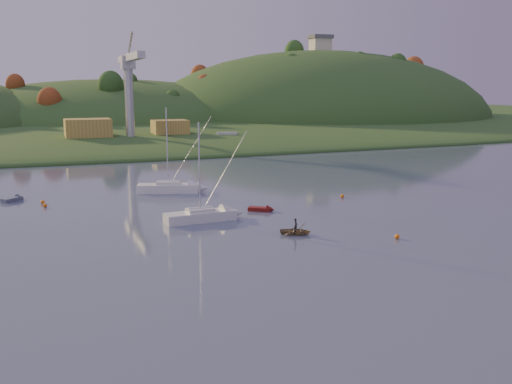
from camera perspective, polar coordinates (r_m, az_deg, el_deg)
name	(u,v)px	position (r m, az deg, el deg)	size (l,w,h in m)	color
ground	(448,350)	(36.13, 18.61, -14.75)	(500.00, 500.00, 0.00)	#39445E
far_shore	(83,122)	(255.93, -16.93, 6.67)	(620.00, 220.00, 1.50)	#27481C
shore_slope	(101,134)	(191.40, -15.21, 5.62)	(640.00, 150.00, 7.00)	#27481C
hill_center	(113,125)	(237.18, -14.09, 6.54)	(140.00, 120.00, 36.00)	#27481C
hill_right	(319,122)	(249.15, 6.31, 6.97)	(150.00, 130.00, 60.00)	#27481C
hilltop_house	(320,42)	(249.36, 6.46, 14.65)	(9.00, 7.00, 6.45)	beige
hillside_trees	(94,130)	(211.23, -15.85, 6.01)	(280.00, 50.00, 32.00)	#244619
wharf	(142,141)	(149.63, -11.37, 4.97)	(42.00, 16.00, 2.40)	slate
shed_west	(88,129)	(148.56, -16.46, 6.11)	(11.00, 8.00, 4.80)	#AA8A38
shed_east	(170,128)	(152.95, -8.59, 6.38)	(9.00, 7.00, 4.00)	#AA8A38
dock_crane	(130,78)	(144.93, -12.53, 11.09)	(3.20, 28.00, 20.30)	#B7B7BC
sailboat_near	(200,215)	(65.01, -5.60, -2.30)	(8.21, 2.90, 11.21)	silver
sailboat_far	(168,187)	(83.25, -8.77, 0.48)	(9.16, 5.37, 12.18)	silver
canoe	(296,231)	(59.24, 3.98, -3.94)	(2.30, 3.22, 0.67)	olive
paddler	(296,228)	(59.14, 3.99, -3.57)	(0.53, 0.35, 1.45)	black
red_tender	(265,209)	(70.03, 0.87, -1.74)	(3.32, 2.78, 1.11)	#63120E
grey_dinghy	(16,199)	(83.11, -22.88, -0.62)	(3.23, 2.97, 1.20)	#525B6B
work_vessel	(227,140)	(151.26, -2.91, 5.21)	(13.42, 7.98, 3.25)	slate
buoy_0	(397,237)	(59.12, 13.93, -4.34)	(0.50, 0.50, 0.50)	orange
buoy_1	(342,196)	(79.31, 8.62, -0.40)	(0.50, 0.50, 0.50)	orange
buoy_2	(45,205)	(77.10, -20.35, -1.25)	(0.50, 0.50, 0.50)	orange
buoy_3	(43,202)	(79.40, -20.56, -0.94)	(0.50, 0.50, 0.50)	orange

